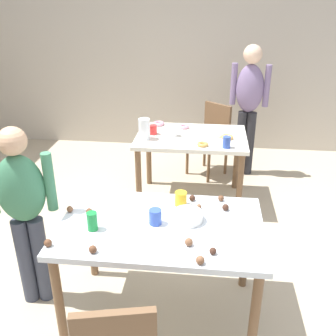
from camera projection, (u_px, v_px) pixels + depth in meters
ground_plane at (155, 296)px, 2.96m from camera, size 6.40×6.40×0.00m
wall_back at (187, 55)px, 5.29m from camera, size 6.40×0.10×2.60m
dining_table_near at (161, 236)px, 2.54m from camera, size 1.32×0.82×0.75m
dining_table_far at (191, 145)px, 4.05m from camera, size 1.13×0.78×0.75m
chair_far_table at (212, 135)px, 4.75m from camera, size 0.56×0.56×0.87m
person_girl_near at (24, 206)px, 2.62m from camera, size 0.45×0.28×1.36m
person_adult_far at (249, 99)px, 4.55m from camera, size 0.46×0.25×1.57m
mixing_bowl at (188, 216)px, 2.53m from camera, size 0.20×0.20×0.06m
soda_can at (92, 221)px, 2.43m from camera, size 0.07×0.07×0.12m
fork_near at (119, 224)px, 2.50m from camera, size 0.17×0.02×0.01m
cup_near_0 at (155, 217)px, 2.49m from camera, size 0.08×0.08×0.10m
cup_near_1 at (181, 199)px, 2.70m from camera, size 0.08×0.08×0.10m
cake_ball_0 at (213, 251)px, 2.22m from camera, size 0.04×0.04×0.04m
cake_ball_1 at (189, 242)px, 2.29m from camera, size 0.05×0.05×0.05m
cake_ball_2 at (226, 207)px, 2.65m from camera, size 0.05×0.05×0.05m
cake_ball_3 at (200, 260)px, 2.14m from camera, size 0.05×0.05×0.05m
cake_ball_4 at (199, 207)px, 2.67m from camera, size 0.04×0.04×0.04m
cake_ball_5 at (192, 198)px, 2.77m from camera, size 0.04×0.04×0.04m
cake_ball_6 at (93, 249)px, 2.23m from camera, size 0.05×0.05×0.05m
cake_ball_7 at (48, 243)px, 2.28m from camera, size 0.05×0.05×0.05m
cake_ball_8 at (89, 211)px, 2.61m from camera, size 0.04×0.04×0.04m
cake_ball_9 at (221, 198)px, 2.77m from camera, size 0.04×0.04×0.04m
cake_ball_10 at (70, 209)px, 2.64m from camera, size 0.04×0.04×0.04m
pitcher_far at (144, 129)px, 3.87m from camera, size 0.12×0.12×0.21m
cup_far_0 at (174, 131)px, 3.98m from camera, size 0.08×0.08×0.11m
cup_far_1 at (153, 130)px, 4.03m from camera, size 0.08×0.08×0.10m
cup_far_2 at (227, 142)px, 3.68m from camera, size 0.08×0.08×0.11m
donut_far_0 at (159, 123)px, 4.31m from camera, size 0.12×0.12×0.04m
donut_far_1 at (184, 127)px, 4.22m from camera, size 0.11×0.11×0.03m
donut_far_2 at (203, 144)px, 3.74m from camera, size 0.11×0.11×0.03m
donut_far_3 at (227, 137)px, 3.91m from camera, size 0.12×0.12×0.04m
donut_far_4 at (145, 128)px, 4.16m from camera, size 0.12×0.12×0.04m
donut_far_5 at (219, 134)px, 4.00m from camera, size 0.13×0.13×0.04m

